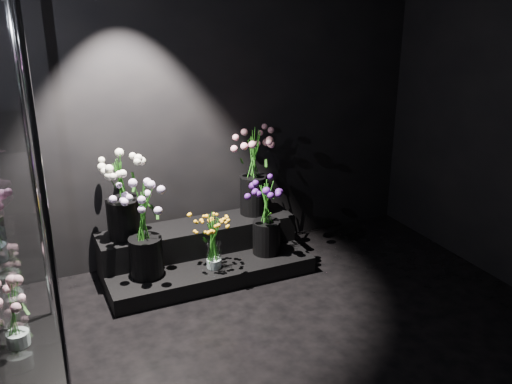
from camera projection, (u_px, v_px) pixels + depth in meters
floor at (317, 383)px, 3.44m from camera, size 4.00×4.00×0.00m
wall_back at (200, 96)px, 4.67m from camera, size 4.00×0.00×4.00m
display_riser at (202, 252)px, 4.76m from camera, size 1.66×0.74×0.37m
bouquet_orange_bells at (213, 240)px, 4.46m from camera, size 0.28×0.28×0.46m
bouquet_lilac at (144, 226)px, 4.28m from camera, size 0.48×0.48×0.73m
bouquet_purple at (267, 214)px, 4.68m from camera, size 0.37×0.37×0.64m
bouquet_cream_roses at (122, 191)px, 4.41m from camera, size 0.48×0.48×0.68m
bouquet_pink_roses at (254, 164)px, 4.86m from camera, size 0.46×0.46×0.76m
bouquet_case_base_pink at (14, 314)px, 3.55m from camera, size 0.37×0.37×0.43m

